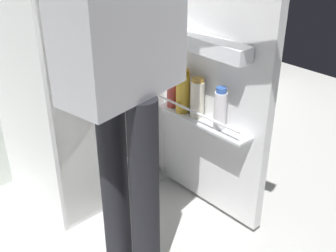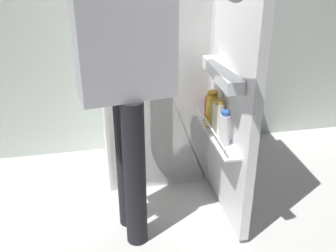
# 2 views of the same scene
# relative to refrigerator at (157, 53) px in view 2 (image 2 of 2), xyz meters

# --- Properties ---
(ground_plane) EXTENTS (5.22, 5.22, 0.00)m
(ground_plane) POSITION_rel_refrigerator_xyz_m (-0.03, -0.49, -0.88)
(ground_plane) COLOR silver
(refrigerator) EXTENTS (0.74, 1.26, 1.77)m
(refrigerator) POSITION_rel_refrigerator_xyz_m (0.00, 0.00, 0.00)
(refrigerator) COLOR white
(refrigerator) RESTS_ON ground_plane
(person) EXTENTS (0.66, 0.75, 1.75)m
(person) POSITION_rel_refrigerator_xyz_m (-0.25, -0.66, 0.19)
(person) COLOR black
(person) RESTS_ON ground_plane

